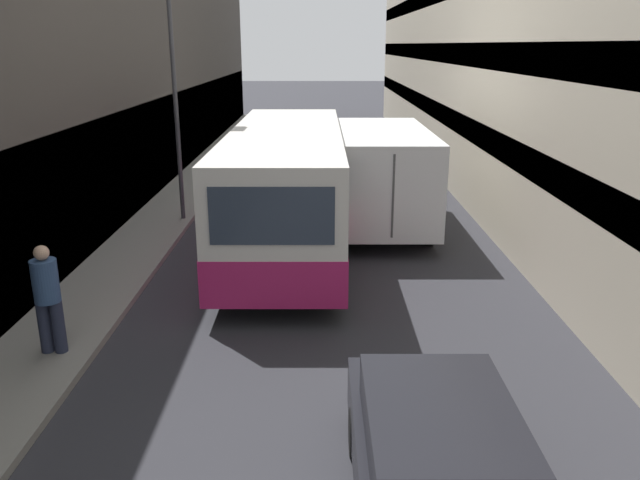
% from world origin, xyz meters
% --- Properties ---
extents(ground_plane, '(150.00, 150.00, 0.00)m').
position_xyz_m(ground_plane, '(0.00, 15.00, 0.00)').
color(ground_plane, '#2B2B30').
extents(sidewalk_left, '(1.76, 60.00, 0.13)m').
position_xyz_m(sidewalk_left, '(-4.67, 15.00, 0.06)').
color(sidewalk_left, gray).
rests_on(sidewalk_left, ground_plane).
extents(building_left_shopfront, '(2.40, 60.00, 7.91)m').
position_xyz_m(building_left_shopfront, '(-6.66, 15.00, 3.59)').
color(building_left_shopfront, '#423D38').
rests_on(building_left_shopfront, ground_plane).
extents(building_right_apartment, '(2.40, 60.00, 9.78)m').
position_xyz_m(building_right_apartment, '(5.53, 15.00, 4.86)').
color(building_right_apartment, '#A89E89').
rests_on(building_right_apartment, ground_plane).
extents(car_hatchback, '(1.75, 4.09, 1.39)m').
position_xyz_m(car_hatchback, '(1.12, 5.53, 0.71)').
color(car_hatchback, black).
rests_on(car_hatchback, ground_plane).
extents(bus, '(2.64, 9.74, 2.95)m').
position_xyz_m(bus, '(-0.93, 15.08, 1.57)').
color(bus, silver).
rests_on(bus, ground_plane).
extents(box_truck, '(2.48, 7.92, 2.71)m').
position_xyz_m(box_truck, '(1.56, 17.77, 1.49)').
color(box_truck, silver).
rests_on(box_truck, ground_plane).
extents(panel_van, '(1.82, 4.55, 2.02)m').
position_xyz_m(panel_van, '(-1.37, 25.23, 1.12)').
color(panel_van, silver).
rests_on(panel_van, ground_plane).
extents(pedestrian, '(0.42, 0.40, 1.81)m').
position_xyz_m(pedestrian, '(-4.42, 9.20, 1.10)').
color(pedestrian, '#23283D').
rests_on(pedestrian, sidewalk_left).
extents(street_lamp, '(0.36, 0.80, 7.58)m').
position_xyz_m(street_lamp, '(-4.04, 17.34, 5.30)').
color(street_lamp, '#38383D').
rests_on(street_lamp, sidewalk_left).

